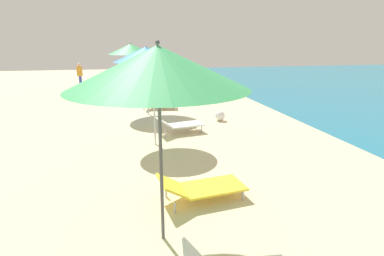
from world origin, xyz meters
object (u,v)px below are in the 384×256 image
at_px(lounger_fifth_shoreside, 158,103).
at_px(lounger_farthest_shoreside, 143,88).
at_px(lounger_third_shoreside, 201,187).
at_px(umbrella_farthest, 131,49).
at_px(umbrella_third, 158,68).
at_px(beach_ball, 220,116).
at_px(lounger_fourth_shoreside, 179,124).
at_px(lounger_farthest_inland, 148,96).
at_px(umbrella_fifth, 146,54).
at_px(umbrella_fourth, 153,71).
at_px(person_walking_near, 80,73).
at_px(person_walking_mid, 164,73).

relative_size(lounger_fifth_shoreside, lounger_farthest_shoreside, 1.07).
relative_size(lounger_third_shoreside, umbrella_farthest, 0.59).
bearing_deg(lounger_third_shoreside, lounger_farthest_shoreside, 83.97).
bearing_deg(umbrella_third, beach_ball, 66.08).
distance_m(lounger_fourth_shoreside, lounger_farthest_inland, 5.97).
relative_size(umbrella_fifth, umbrella_farthest, 0.97).
bearing_deg(lounger_farthest_shoreside, umbrella_fourth, -88.62).
bearing_deg(lounger_fifth_shoreside, person_walking_near, 127.63).
height_order(umbrella_fourth, umbrella_fifth, umbrella_fifth).
distance_m(umbrella_fourth, lounger_farthest_shoreside, 9.55).
bearing_deg(umbrella_farthest, person_walking_near, 128.56).
bearing_deg(umbrella_fourth, lounger_fifth_shoreside, 83.08).
bearing_deg(umbrella_fourth, lounger_farthest_shoreside, 88.82).
distance_m(umbrella_third, lounger_third_shoreside, 2.66).
relative_size(umbrella_third, lounger_farthest_shoreside, 1.97).
bearing_deg(umbrella_fifth, lounger_farthest_inland, 86.31).
xyz_separation_m(umbrella_third, lounger_farthest_inland, (0.59, 11.38, -2.31)).
bearing_deg(person_walking_near, lounger_farthest_inland, -36.91).
bearing_deg(person_walking_mid, lounger_fifth_shoreside, 169.71).
bearing_deg(beach_ball, umbrella_farthest, 117.60).
bearing_deg(umbrella_farthest, umbrella_third, -89.52).
bearing_deg(lounger_farthest_shoreside, lounger_farthest_inland, -85.38).
bearing_deg(lounger_farthest_shoreside, lounger_fourth_shoreside, -82.76).
distance_m(lounger_farthest_shoreside, beach_ball, 7.54).
height_order(lounger_farthest_shoreside, beach_ball, lounger_farthest_shoreside).
height_order(umbrella_fourth, lounger_farthest_shoreside, umbrella_fourth).
height_order(umbrella_fourth, beach_ball, umbrella_fourth).
height_order(lounger_fourth_shoreside, lounger_farthest_shoreside, lounger_farthest_shoreside).
bearing_deg(umbrella_fourth, lounger_third_shoreside, -81.11).
distance_m(umbrella_fourth, umbrella_farthest, 8.17).
height_order(lounger_farthest_inland, person_walking_near, person_walking_near).
height_order(umbrella_farthest, person_walking_near, umbrella_farthest).
distance_m(umbrella_fifth, person_walking_near, 9.18).
distance_m(umbrella_fifth, lounger_farthest_inland, 3.73).
bearing_deg(lounger_fourth_shoreside, lounger_farthest_inland, 85.36).
bearing_deg(lounger_third_shoreside, umbrella_farthest, 87.16).
xyz_separation_m(umbrella_fourth, umbrella_farthest, (-0.42, 8.15, 0.43)).
bearing_deg(umbrella_third, umbrella_fourth, 85.99).
xyz_separation_m(person_walking_near, person_walking_mid, (5.28, -0.83, -0.04)).
distance_m(lounger_farthest_inland, beach_ball, 5.24).
relative_size(lounger_third_shoreside, umbrella_fifth, 0.61).
bearing_deg(umbrella_fourth, person_walking_near, 106.58).
distance_m(lounger_fourth_shoreside, umbrella_fifth, 3.68).
bearing_deg(umbrella_farthest, lounger_third_shoreside, -85.29).
distance_m(lounger_fourth_shoreside, person_walking_near, 12.07).
bearing_deg(person_walking_near, umbrella_farthest, -35.04).
distance_m(lounger_third_shoreside, lounger_fifth_shoreside, 8.28).
bearing_deg(person_walking_near, umbrella_third, -62.33).
height_order(lounger_third_shoreside, umbrella_fourth, umbrella_fourth).
bearing_deg(lounger_farthest_inland, umbrella_fourth, -83.78).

